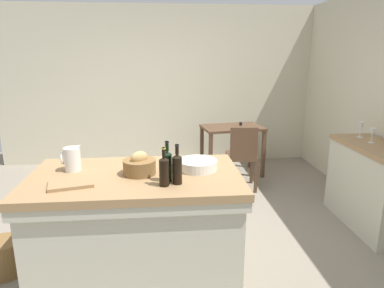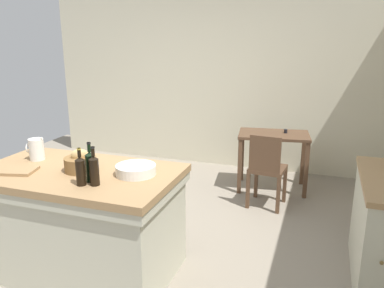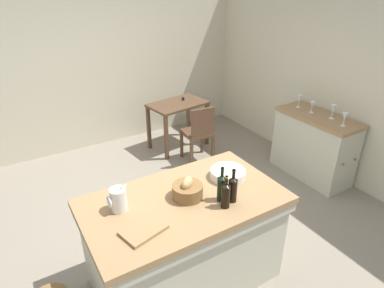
{
  "view_description": "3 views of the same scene",
  "coord_description": "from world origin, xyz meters",
  "px_view_note": "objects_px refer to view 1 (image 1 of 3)",
  "views": [
    {
      "loc": [
        0.01,
        -3.26,
        1.85
      ],
      "look_at": [
        0.32,
        0.17,
        0.93
      ],
      "focal_mm": 32.23,
      "sensor_mm": 36.0,
      "label": 1
    },
    {
      "loc": [
        1.67,
        -3.21,
        1.98
      ],
      "look_at": [
        0.46,
        0.3,
        0.95
      ],
      "focal_mm": 36.29,
      "sensor_mm": 36.0,
      "label": 2
    },
    {
      "loc": [
        -1.32,
        -2.63,
        2.56
      ],
      "look_at": [
        0.28,
        0.01,
        1.0
      ],
      "focal_mm": 31.07,
      "sensor_mm": 36.0,
      "label": 3
    }
  ],
  "objects_px": {
    "island_table": "(137,223)",
    "wicker_hamper": "(4,257)",
    "bread_basket": "(139,166)",
    "wine_glass_right": "(361,127)",
    "cutting_board": "(71,184)",
    "wine_glass_middle": "(373,133)",
    "writing_desk": "(232,135)",
    "wine_bottle_green": "(164,170)",
    "pitcher": "(72,159)",
    "wash_bowl": "(198,165)",
    "wooden_chair": "(242,155)",
    "wine_bottle_amber": "(167,165)",
    "wine_bottle_dark": "(177,168)",
    "side_cabinet": "(373,186)"
  },
  "relations": [
    {
      "from": "wine_glass_middle",
      "to": "wicker_hamper",
      "type": "distance_m",
      "value": 3.79
    },
    {
      "from": "writing_desk",
      "to": "wine_bottle_green",
      "type": "xyz_separation_m",
      "value": [
        -1.06,
        -2.71,
        0.4
      ]
    },
    {
      "from": "bread_basket",
      "to": "wine_glass_right",
      "type": "bearing_deg",
      "value": 23.25
    },
    {
      "from": "writing_desk",
      "to": "bread_basket",
      "type": "distance_m",
      "value": 2.76
    },
    {
      "from": "pitcher",
      "to": "wine_bottle_amber",
      "type": "relative_size",
      "value": 0.77
    },
    {
      "from": "wash_bowl",
      "to": "wine_bottle_amber",
      "type": "relative_size",
      "value": 1.05
    },
    {
      "from": "wash_bowl",
      "to": "side_cabinet",
      "type": "bearing_deg",
      "value": 17.1
    },
    {
      "from": "wine_glass_middle",
      "to": "wicker_hamper",
      "type": "bearing_deg",
      "value": -169.45
    },
    {
      "from": "writing_desk",
      "to": "pitcher",
      "type": "bearing_deg",
      "value": -127.97
    },
    {
      "from": "island_table",
      "to": "wine_glass_middle",
      "type": "distance_m",
      "value": 2.66
    },
    {
      "from": "wash_bowl",
      "to": "wine_glass_middle",
      "type": "height_order",
      "value": "wine_glass_middle"
    },
    {
      "from": "cutting_board",
      "to": "wine_bottle_dark",
      "type": "relative_size",
      "value": 1.05
    },
    {
      "from": "island_table",
      "to": "wine_glass_right",
      "type": "distance_m",
      "value": 2.75
    },
    {
      "from": "island_table",
      "to": "wine_bottle_green",
      "type": "bearing_deg",
      "value": -48.86
    },
    {
      "from": "island_table",
      "to": "cutting_board",
      "type": "xyz_separation_m",
      "value": [
        -0.45,
        -0.19,
        0.44
      ]
    },
    {
      "from": "wicker_hamper",
      "to": "wash_bowl",
      "type": "bearing_deg",
      "value": -2.24
    },
    {
      "from": "wine_bottle_amber",
      "to": "wicker_hamper",
      "type": "bearing_deg",
      "value": 167.51
    },
    {
      "from": "side_cabinet",
      "to": "wine_bottle_dark",
      "type": "bearing_deg",
      "value": -157.06
    },
    {
      "from": "island_table",
      "to": "bread_basket",
      "type": "height_order",
      "value": "bread_basket"
    },
    {
      "from": "cutting_board",
      "to": "wine_bottle_green",
      "type": "bearing_deg",
      "value": -6.08
    },
    {
      "from": "island_table",
      "to": "wine_bottle_green",
      "type": "distance_m",
      "value": 0.64
    },
    {
      "from": "wash_bowl",
      "to": "pitcher",
      "type": "bearing_deg",
      "value": 176.56
    },
    {
      "from": "island_table",
      "to": "wash_bowl",
      "type": "bearing_deg",
      "value": 8.66
    },
    {
      "from": "writing_desk",
      "to": "pitcher",
      "type": "xyz_separation_m",
      "value": [
        -1.8,
        -2.31,
        0.38
      ]
    },
    {
      "from": "wine_glass_middle",
      "to": "wine_glass_right",
      "type": "relative_size",
      "value": 0.87
    },
    {
      "from": "wine_bottle_amber",
      "to": "cutting_board",
      "type": "bearing_deg",
      "value": -178.48
    },
    {
      "from": "cutting_board",
      "to": "wash_bowl",
      "type": "bearing_deg",
      "value": 15.57
    },
    {
      "from": "side_cabinet",
      "to": "wine_glass_middle",
      "type": "relative_size",
      "value": 7.24
    },
    {
      "from": "bread_basket",
      "to": "wine_bottle_dark",
      "type": "relative_size",
      "value": 0.87
    },
    {
      "from": "wooden_chair",
      "to": "wine_bottle_amber",
      "type": "xyz_separation_m",
      "value": [
        -1.05,
        -1.99,
        0.55
      ]
    },
    {
      "from": "wine_bottle_green",
      "to": "wicker_hamper",
      "type": "bearing_deg",
      "value": 163.78
    },
    {
      "from": "bread_basket",
      "to": "wine_bottle_dark",
      "type": "bearing_deg",
      "value": -39.31
    },
    {
      "from": "wine_bottle_amber",
      "to": "wine_bottle_green",
      "type": "height_order",
      "value": "wine_bottle_amber"
    },
    {
      "from": "writing_desk",
      "to": "wine_glass_middle",
      "type": "bearing_deg",
      "value": -54.05
    },
    {
      "from": "wash_bowl",
      "to": "wine_bottle_dark",
      "type": "xyz_separation_m",
      "value": [
        -0.18,
        -0.3,
        0.08
      ]
    },
    {
      "from": "cutting_board",
      "to": "wine_bottle_dark",
      "type": "height_order",
      "value": "wine_bottle_dark"
    },
    {
      "from": "pitcher",
      "to": "wine_glass_right",
      "type": "height_order",
      "value": "pitcher"
    },
    {
      "from": "wine_bottle_green",
      "to": "wine_glass_middle",
      "type": "relative_size",
      "value": 1.82
    },
    {
      "from": "island_table",
      "to": "wooden_chair",
      "type": "xyz_separation_m",
      "value": [
        1.3,
        1.82,
        0.0
      ]
    },
    {
      "from": "wash_bowl",
      "to": "wooden_chair",
      "type": "bearing_deg",
      "value": 65.43
    },
    {
      "from": "wooden_chair",
      "to": "wine_bottle_green",
      "type": "xyz_separation_m",
      "value": [
        -1.08,
        -2.08,
        0.54
      ]
    },
    {
      "from": "pitcher",
      "to": "wash_bowl",
      "type": "bearing_deg",
      "value": -3.44
    },
    {
      "from": "wine_bottle_green",
      "to": "wine_glass_middle",
      "type": "height_order",
      "value": "wine_bottle_green"
    },
    {
      "from": "island_table",
      "to": "wicker_hamper",
      "type": "xyz_separation_m",
      "value": [
        -1.15,
        0.14,
        -0.34
      ]
    },
    {
      "from": "side_cabinet",
      "to": "wash_bowl",
      "type": "height_order",
      "value": "wash_bowl"
    },
    {
      "from": "island_table",
      "to": "wine_glass_middle",
      "type": "bearing_deg",
      "value": 18.28
    },
    {
      "from": "wine_bottle_amber",
      "to": "writing_desk",
      "type": "bearing_deg",
      "value": 68.32
    },
    {
      "from": "wash_bowl",
      "to": "wine_bottle_amber",
      "type": "bearing_deg",
      "value": -135.66
    },
    {
      "from": "wine_bottle_amber",
      "to": "wine_glass_right",
      "type": "xyz_separation_m",
      "value": [
        2.23,
        1.23,
        -0.01
      ]
    },
    {
      "from": "bread_basket",
      "to": "wine_bottle_green",
      "type": "height_order",
      "value": "wine_bottle_green"
    }
  ]
}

